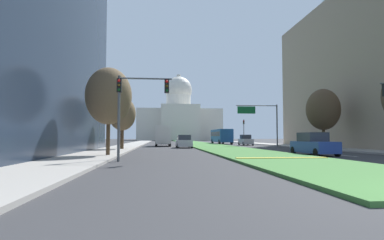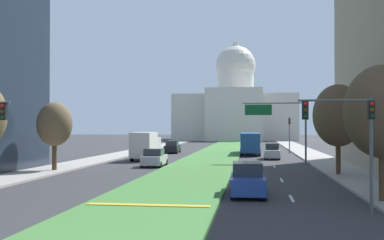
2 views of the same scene
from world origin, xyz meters
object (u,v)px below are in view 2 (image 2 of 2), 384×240
object	(u,v)px
street_tree_right_near	(382,112)
street_tree_left_mid	(55,125)
box_truck_delivery	(145,146)
sedan_distant	(272,152)
traffic_light_far_right	(289,130)
sedan_lead_stopped	(247,180)
street_tree_right_mid	(338,116)
overhead_guide_sign	(281,118)
sedan_midblock	(154,158)
traffic_light_near_right	(352,128)
capitol_building	(236,109)
sedan_far_horizon	(172,147)
city_bus	(250,142)

from	to	relation	value
street_tree_right_near	street_tree_left_mid	distance (m)	26.89
street_tree_left_mid	box_truck_delivery	world-z (taller)	street_tree_left_mid
sedan_distant	street_tree_left_mid	bearing A→B (deg)	-137.01
traffic_light_far_right	sedan_lead_stopped	world-z (taller)	traffic_light_far_right
street_tree_right_near	sedan_distant	distance (m)	31.82
street_tree_right_mid	box_truck_delivery	distance (m)	23.87
overhead_guide_sign	sedan_midblock	world-z (taller)	overhead_guide_sign
traffic_light_near_right	street_tree_right_near	distance (m)	3.45
sedan_lead_stopped	box_truck_delivery	world-z (taller)	box_truck_delivery
capitol_building	traffic_light_near_right	bearing A→B (deg)	-85.30
street_tree_right_near	sedan_far_horizon	world-z (taller)	street_tree_right_near
street_tree_right_near	street_tree_right_mid	distance (m)	13.06
traffic_light_far_right	overhead_guide_sign	world-z (taller)	overhead_guide_sign
overhead_guide_sign	city_bus	distance (m)	16.18
traffic_light_near_right	street_tree_left_mid	size ratio (longest dim) A/B	0.88
traffic_light_far_right	street_tree_right_near	bearing A→B (deg)	-88.46
street_tree_right_mid	city_bus	world-z (taller)	street_tree_right_mid
street_tree_right_mid	city_bus	size ratio (longest dim) A/B	0.65
traffic_light_far_right	sedan_far_horizon	size ratio (longest dim) A/B	1.13
capitol_building	traffic_light_near_right	size ratio (longest dim) A/B	6.59
street_tree_left_mid	sedan_lead_stopped	distance (m)	20.37
sedan_lead_stopped	street_tree_right_near	bearing A→B (deg)	-16.84
overhead_guide_sign	street_tree_right_near	xyz separation A→B (m)	(3.46, -24.67, -0.09)
box_truck_delivery	overhead_guide_sign	bearing A→B (deg)	-10.53
traffic_light_far_right	sedan_lead_stopped	bearing A→B (deg)	-97.65
sedan_distant	sedan_far_horizon	world-z (taller)	sedan_distant
sedan_midblock	traffic_light_near_right	bearing A→B (deg)	-58.18
sedan_lead_stopped	street_tree_right_mid	bearing A→B (deg)	57.88
traffic_light_near_right	sedan_far_horizon	distance (m)	47.25
traffic_light_far_right	sedan_distant	size ratio (longest dim) A/B	1.17
traffic_light_far_right	street_tree_left_mid	xyz separation A→B (m)	(-22.08, -29.82, 0.71)
street_tree_right_mid	sedan_distant	world-z (taller)	street_tree_right_mid
box_truck_delivery	sedan_distant	bearing A→B (deg)	14.94
traffic_light_far_right	street_tree_right_mid	world-z (taller)	street_tree_right_mid
street_tree_right_near	city_bus	distance (m)	40.91
box_truck_delivery	capitol_building	bearing A→B (deg)	85.01
traffic_light_near_right	sedan_distant	size ratio (longest dim) A/B	1.17
street_tree_left_mid	sedan_lead_stopped	world-z (taller)	street_tree_left_mid
street_tree_right_near	sedan_lead_stopped	distance (m)	7.95
traffic_light_far_right	street_tree_right_near	xyz separation A→B (m)	(1.16, -43.32, 1.29)
sedan_lead_stopped	traffic_light_far_right	bearing A→B (deg)	82.35
capitol_building	sedan_midblock	size ratio (longest dim) A/B	8.11
sedan_far_horizon	city_bus	world-z (taller)	city_bus
traffic_light_near_right	capitol_building	bearing A→B (deg)	94.70
street_tree_right_mid	sedan_midblock	size ratio (longest dim) A/B	1.70
capitol_building	street_tree_left_mid	world-z (taller)	capitol_building
traffic_light_near_right	street_tree_right_near	bearing A→B (deg)	53.32
traffic_light_near_right	street_tree_left_mid	world-z (taller)	street_tree_left_mid
sedan_midblock	sedan_distant	bearing A→B (deg)	45.07
sedan_midblock	overhead_guide_sign	bearing A→B (deg)	22.32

